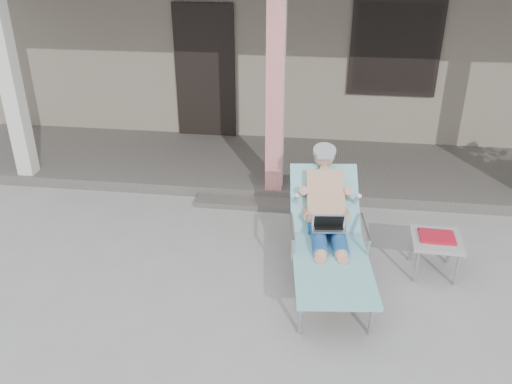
# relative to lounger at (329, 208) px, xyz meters

# --- Properties ---
(ground) EXTENTS (60.00, 60.00, 0.00)m
(ground) POSITION_rel_lounger_xyz_m (-0.72, -0.47, -0.78)
(ground) COLOR #9E9E99
(ground) RESTS_ON ground
(house) EXTENTS (10.40, 5.40, 3.30)m
(house) POSITION_rel_lounger_xyz_m (-0.72, 6.03, 0.88)
(house) COLOR gray
(house) RESTS_ON ground
(porch_deck) EXTENTS (10.00, 2.00, 0.15)m
(porch_deck) POSITION_rel_lounger_xyz_m (-0.72, 2.53, -0.71)
(porch_deck) COLOR #605B56
(porch_deck) RESTS_ON ground
(porch_step) EXTENTS (2.00, 0.30, 0.07)m
(porch_step) POSITION_rel_lounger_xyz_m (-0.72, 1.38, -0.75)
(porch_step) COLOR #605B56
(porch_step) RESTS_ON ground
(lounger) EXTENTS (0.94, 2.01, 1.27)m
(lounger) POSITION_rel_lounger_xyz_m (0.00, 0.00, 0.00)
(lounger) COLOR #B7B7BC
(lounger) RESTS_ON ground
(side_table) EXTENTS (0.52, 0.52, 0.46)m
(side_table) POSITION_rel_lounger_xyz_m (1.13, 0.16, -0.40)
(side_table) COLOR #A4A49F
(side_table) RESTS_ON ground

